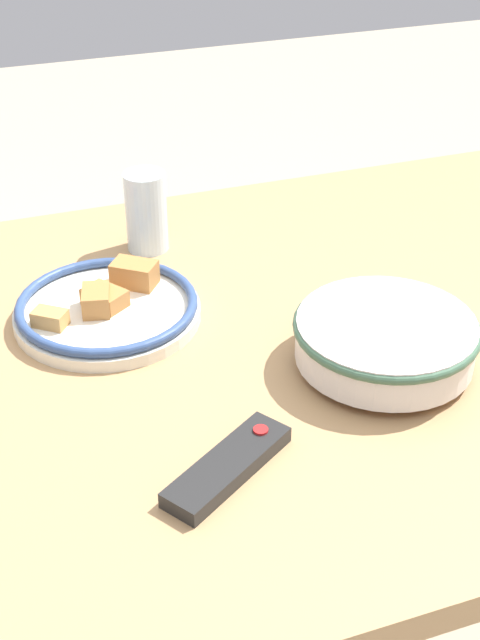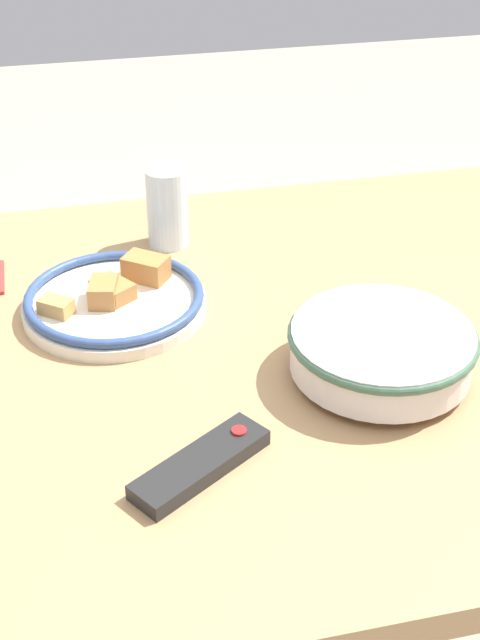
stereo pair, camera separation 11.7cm
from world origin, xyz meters
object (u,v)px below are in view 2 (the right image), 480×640
at_px(noodle_bowl, 381,349).
at_px(tv_remote, 201,464).
at_px(food_plate, 115,300).
at_px(drinking_glass, 167,207).

xyz_separation_m(noodle_bowl, tv_remote, (0.26, 0.13, -0.03)).
bearing_deg(noodle_bowl, food_plate, -36.63).
xyz_separation_m(food_plate, drinking_glass, (-0.11, -0.19, 0.05)).
relative_size(noodle_bowl, drinking_glass, 1.85).
xyz_separation_m(food_plate, tv_remote, (-0.06, 0.36, -0.01)).
relative_size(food_plate, drinking_glass, 2.03).
height_order(noodle_bowl, tv_remote, noodle_bowl).
bearing_deg(drinking_glass, food_plate, 59.93).
bearing_deg(noodle_bowl, tv_remote, 26.13).
height_order(tv_remote, drinking_glass, drinking_glass).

